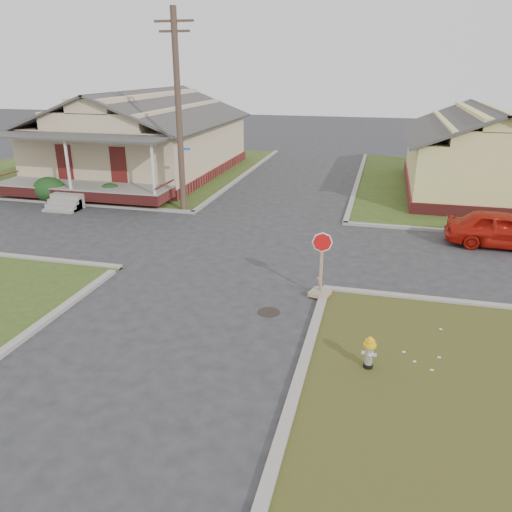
% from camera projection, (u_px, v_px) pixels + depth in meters
% --- Properties ---
extents(ground, '(120.00, 120.00, 0.00)m').
position_uv_depth(ground, '(202.00, 297.00, 15.22)').
color(ground, '#28282A').
rests_on(ground, ground).
extents(verge_far_left, '(19.00, 19.00, 0.05)m').
position_uv_depth(verge_far_left, '(115.00, 168.00, 34.51)').
color(verge_far_left, '#304418').
rests_on(verge_far_left, ground).
extents(curbs, '(80.00, 40.00, 0.12)m').
position_uv_depth(curbs, '(246.00, 244.00, 19.75)').
color(curbs, gray).
rests_on(curbs, ground).
extents(manhole, '(0.64, 0.64, 0.01)m').
position_uv_depth(manhole, '(269.00, 312.00, 14.26)').
color(manhole, black).
rests_on(manhole, ground).
extents(corner_house, '(10.10, 15.50, 5.30)m').
position_uv_depth(corner_house, '(143.00, 138.00, 31.82)').
color(corner_house, maroon).
rests_on(corner_house, ground).
extents(side_house_yellow, '(7.60, 11.60, 4.70)m').
position_uv_depth(side_house_yellow, '(479.00, 153.00, 27.07)').
color(side_house_yellow, maroon).
rests_on(side_house_yellow, ground).
extents(utility_pole, '(1.80, 0.28, 9.00)m').
position_uv_depth(utility_pole, '(179.00, 112.00, 22.59)').
color(utility_pole, '#402F25').
rests_on(utility_pole, ground).
extents(fire_hydrant, '(0.30, 0.30, 0.80)m').
position_uv_depth(fire_hydrant, '(369.00, 351.00, 11.41)').
color(fire_hydrant, black).
rests_on(fire_hydrant, ground).
extents(stop_sign, '(0.57, 0.56, 2.03)m').
position_uv_depth(stop_sign, '(320.00, 282.00, 15.06)').
color(stop_sign, tan).
rests_on(stop_sign, ground).
extents(red_sedan, '(4.19, 1.86, 1.40)m').
position_uv_depth(red_sedan, '(502.00, 229.00, 19.22)').
color(red_sedan, '#AD160C').
rests_on(red_sedan, ground).
extents(hedge_left, '(1.56, 1.28, 1.19)m').
position_uv_depth(hedge_left, '(49.00, 189.00, 25.70)').
color(hedge_left, black).
rests_on(hedge_left, verge_far_left).
extents(hedge_right, '(1.31, 1.07, 1.00)m').
position_uv_depth(hedge_right, '(111.00, 192.00, 25.57)').
color(hedge_right, black).
rests_on(hedge_right, verge_far_left).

